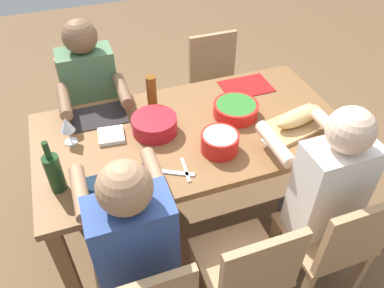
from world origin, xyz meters
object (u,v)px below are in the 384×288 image
Objects in this scene: chair_far_right at (216,83)px; cutting_board at (298,124)px; serving_bowl_greens at (236,109)px; wine_bottle at (54,172)px; serving_bowl_pasta at (220,141)px; beer_bottle at (152,93)px; diner_far_left at (92,96)px; wine_glass at (67,126)px; diner_near_right at (323,187)px; napkin_stack at (111,136)px; chair_near_right at (335,241)px; chair_near_center at (248,271)px; diner_near_left at (133,242)px; chair_far_left at (94,107)px; dining_table at (192,141)px; serving_bowl_salad at (154,124)px; bread_loaf at (299,117)px.

chair_far_right is 0.99m from cutting_board.
wine_bottle is at bearing -166.57° from serving_bowl_greens.
beer_bottle is (-0.24, 0.48, 0.05)m from serving_bowl_pasta.
wine_glass is (-0.18, -0.48, 0.16)m from diner_far_left.
serving_bowl_greens is (-0.19, 0.64, 0.09)m from diner_near_right.
napkin_stack is at bearing -143.22° from chair_far_right.
wine_glass is at bearing -162.89° from beer_bottle.
cutting_board is at bearing 80.51° from chair_near_right.
serving_bowl_pasta is 0.50× the size of cutting_board.
diner_near_right is 4.53× the size of serving_bowl_greens.
chair_near_right is 0.48m from chair_near_center.
chair_far_left is at bearing 90.00° from diner_near_left.
wine_bottle is 0.76m from beer_bottle.
diner_far_left is 7.23× the size of wine_glass.
wine_bottle reaches higher than dining_table.
chair_near_center is (-0.48, -0.18, -0.21)m from diner_near_right.
chair_far_right is 3.86× the size of beer_bottle.
chair_far_left is (-0.96, 1.56, 0.00)m from chair_near_right.
chair_far_left is at bearing 93.10° from napkin_stack.
diner_near_right is at bearing -73.20° from serving_bowl_greens.
diner_near_right is 1.09m from beer_bottle.
serving_bowl_pasta is 0.60m from napkin_stack.
wine_bottle is at bearing -164.76° from dining_table.
serving_bowl_salad reaches higher than napkin_stack.
dining_table is at bearing -10.94° from napkin_stack.
wine_bottle is (-1.33, -0.03, 0.04)m from bread_loaf.
diner_near_left is (-0.96, 0.18, 0.21)m from chair_near_right.
chair_near_center is 3.36× the size of serving_bowl_salad.
cutting_board is (0.79, -0.22, -0.05)m from serving_bowl_salad.
diner_near_left reaches higher than beer_bottle.
wine_bottle is (-0.27, 0.39, 0.15)m from diner_near_left.
serving_bowl_salad is 1.80× the size of napkin_stack.
wine_glass reaches higher than cutting_board.
diner_near_left is (-0.00, -1.37, 0.21)m from chair_far_left.
beer_bottle is (0.33, 0.87, 0.15)m from diner_near_left.
wine_bottle reaches higher than cutting_board.
diner_far_left reaches higher than serving_bowl_greens.
napkin_stack reaches higher than dining_table.
cutting_board is 0.87m from beer_bottle.
wine_glass is at bearing 169.82° from dining_table.
wine_bottle reaches higher than bread_loaf.
diner_far_left is 0.51m from napkin_stack.
bread_loaf is at bearing -13.06° from wine_glass.
diner_near_right is 1.30m from wine_bottle.
diner_near_right is at bearing -43.69° from serving_bowl_pasta.
serving_bowl_greens is (-0.19, 0.82, 0.30)m from chair_near_right.
wine_glass is (-0.18, 0.71, 0.16)m from diner_near_left.
diner_far_left is 0.99m from serving_bowl_pasta.
wine_glass is (-0.66, 0.90, 0.37)m from chair_near_center.
chair_near_center is at bearing -109.38° from serving_bowl_greens.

